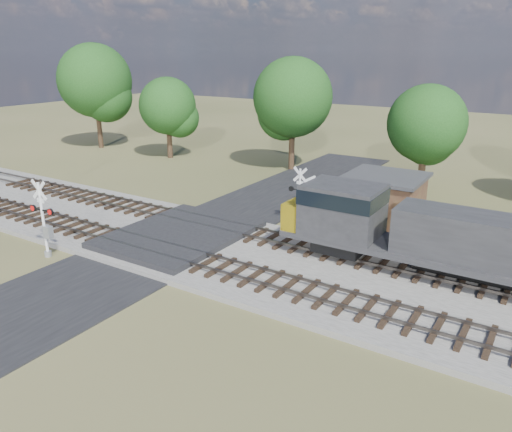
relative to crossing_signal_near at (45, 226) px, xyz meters
The scene contains 10 objects.
ground 7.34m from the crossing_signal_near, 49.32° to the left, with size 160.00×160.00×0.00m, color #424826.
ballast_bed 15.86m from the crossing_signal_near, 21.91° to the left, with size 140.00×10.00×0.30m, color gray.
road 7.33m from the crossing_signal_near, 49.32° to the left, with size 7.00×60.00×0.08m, color black.
crossing_panel 7.64m from the crossing_signal_near, 51.82° to the left, with size 7.00×9.00×0.62m, color #262628.
track_near 8.58m from the crossing_signal_near, 23.58° to the left, with size 140.00×2.60×0.33m.
track_far 11.51m from the crossing_signal_near, 47.25° to the left, with size 140.00×2.60×0.33m.
crossing_signal_near is the anchor object (origin of this frame).
crossing_signal_far 15.46m from the crossing_signal_near, 52.27° to the left, with size 1.62×0.35×4.03m.
equipment_shed 21.05m from the crossing_signal_near, 48.10° to the left, with size 5.00×5.00×3.38m.
treeline 27.09m from the crossing_signal_near, 72.22° to the left, with size 78.54×10.18×11.96m.
Camera 1 is at (19.34, -21.13, 11.22)m, focal length 35.00 mm.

